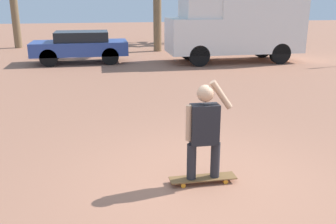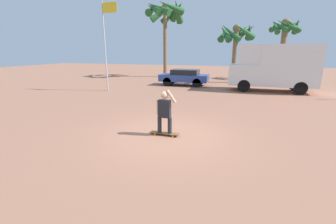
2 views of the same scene
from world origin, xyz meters
The scene contains 5 objects.
ground_plane centered at (0.00, 0.00, 0.00)m, with size 80.00×80.00×0.00m, color #A36B51.
skateboard centered at (-0.07, -0.05, 0.07)m, with size 1.01×0.24×0.09m.
person_skateboarder centered at (-0.07, -0.05, 0.90)m, with size 0.69×0.25×1.50m.
camper_van centered at (4.47, 10.75, 1.77)m, with size 5.76×2.11×3.28m.
parked_car_blue centered at (-2.26, 11.63, 0.74)m, with size 4.02×1.72×1.34m.
Camera 1 is at (-1.53, -4.99, 2.68)m, focal length 40.00 mm.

